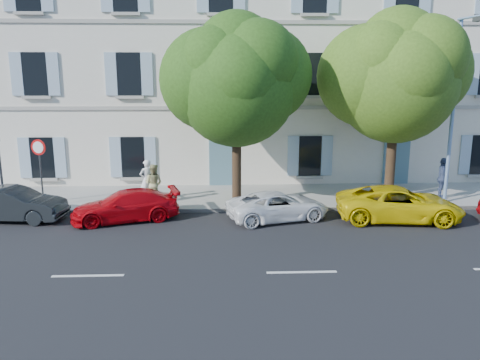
{
  "coord_description": "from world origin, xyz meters",
  "views": [
    {
      "loc": [
        -2.27,
        -16.32,
        5.36
      ],
      "look_at": [
        -1.51,
        2.0,
        1.4
      ],
      "focal_mm": 35.0,
      "sensor_mm": 36.0,
      "label": 1
    }
  ],
  "objects_px": {
    "car_yellow_supercar": "(399,204)",
    "tree_left": "(236,86)",
    "road_sign": "(39,158)",
    "pedestrian_c": "(442,178)",
    "street_lamp": "(455,102)",
    "tree_right": "(396,83)",
    "car_red_coupe": "(125,206)",
    "car_dark_sedan": "(13,204)",
    "pedestrian_b": "(154,183)",
    "pedestrian_a": "(147,180)",
    "car_white_coupe": "(278,206)"
  },
  "relations": [
    {
      "from": "road_sign",
      "to": "pedestrian_a",
      "type": "xyz_separation_m",
      "value": [
        4.21,
        0.85,
        -1.13
      ]
    },
    {
      "from": "tree_left",
      "to": "pedestrian_c",
      "type": "distance_m",
      "value": 10.0
    },
    {
      "from": "car_white_coupe",
      "to": "tree_left",
      "type": "bearing_deg",
      "value": 24.16
    },
    {
      "from": "road_sign",
      "to": "pedestrian_b",
      "type": "xyz_separation_m",
      "value": [
        4.54,
        0.47,
        -1.2
      ]
    },
    {
      "from": "car_red_coupe",
      "to": "pedestrian_c",
      "type": "distance_m",
      "value": 13.7
    },
    {
      "from": "car_yellow_supercar",
      "to": "tree_right",
      "type": "distance_m",
      "value": 5.34
    },
    {
      "from": "road_sign",
      "to": "street_lamp",
      "type": "relative_size",
      "value": 0.37
    },
    {
      "from": "street_lamp",
      "to": "car_yellow_supercar",
      "type": "bearing_deg",
      "value": -145.16
    },
    {
      "from": "pedestrian_b",
      "to": "pedestrian_a",
      "type": "bearing_deg",
      "value": -28.62
    },
    {
      "from": "car_dark_sedan",
      "to": "road_sign",
      "type": "height_order",
      "value": "road_sign"
    },
    {
      "from": "street_lamp",
      "to": "tree_right",
      "type": "bearing_deg",
      "value": 160.55
    },
    {
      "from": "tree_left",
      "to": "road_sign",
      "type": "relative_size",
      "value": 2.71
    },
    {
      "from": "tree_right",
      "to": "car_white_coupe",
      "type": "bearing_deg",
      "value": -154.89
    },
    {
      "from": "pedestrian_a",
      "to": "pedestrian_c",
      "type": "distance_m",
      "value": 13.04
    },
    {
      "from": "car_yellow_supercar",
      "to": "pedestrian_b",
      "type": "height_order",
      "value": "pedestrian_b"
    },
    {
      "from": "pedestrian_c",
      "to": "street_lamp",
      "type": "bearing_deg",
      "value": -168.51
    },
    {
      "from": "car_dark_sedan",
      "to": "car_white_coupe",
      "type": "distance_m",
      "value": 10.22
    },
    {
      "from": "car_red_coupe",
      "to": "car_yellow_supercar",
      "type": "xyz_separation_m",
      "value": [
        10.55,
        -0.42,
        0.07
      ]
    },
    {
      "from": "car_white_coupe",
      "to": "pedestrian_a",
      "type": "relative_size",
      "value": 2.2
    },
    {
      "from": "car_white_coupe",
      "to": "pedestrian_a",
      "type": "xyz_separation_m",
      "value": [
        -5.43,
        2.65,
        0.5
      ]
    },
    {
      "from": "street_lamp",
      "to": "pedestrian_b",
      "type": "distance_m",
      "value": 13.07
    },
    {
      "from": "car_dark_sedan",
      "to": "street_lamp",
      "type": "distance_m",
      "value": 18.16
    },
    {
      "from": "tree_right",
      "to": "pedestrian_c",
      "type": "relative_size",
      "value": 4.3
    },
    {
      "from": "car_red_coupe",
      "to": "car_yellow_supercar",
      "type": "relative_size",
      "value": 0.86
    },
    {
      "from": "tree_left",
      "to": "pedestrian_a",
      "type": "height_order",
      "value": "tree_left"
    },
    {
      "from": "car_yellow_supercar",
      "to": "road_sign",
      "type": "distance_m",
      "value": 14.54
    },
    {
      "from": "car_yellow_supercar",
      "to": "pedestrian_a",
      "type": "bearing_deg",
      "value": 79.98
    },
    {
      "from": "car_dark_sedan",
      "to": "tree_right",
      "type": "distance_m",
      "value": 16.26
    },
    {
      "from": "tree_right",
      "to": "pedestrian_b",
      "type": "bearing_deg",
      "value": -178.99
    },
    {
      "from": "tree_left",
      "to": "pedestrian_b",
      "type": "height_order",
      "value": "tree_left"
    },
    {
      "from": "car_dark_sedan",
      "to": "pedestrian_c",
      "type": "bearing_deg",
      "value": -77.13
    },
    {
      "from": "car_red_coupe",
      "to": "car_yellow_supercar",
      "type": "distance_m",
      "value": 10.56
    },
    {
      "from": "car_dark_sedan",
      "to": "pedestrian_c",
      "type": "xyz_separation_m",
      "value": [
        17.82,
        2.15,
        0.41
      ]
    },
    {
      "from": "car_dark_sedan",
      "to": "car_red_coupe",
      "type": "distance_m",
      "value": 4.32
    },
    {
      "from": "pedestrian_a",
      "to": "pedestrian_b",
      "type": "relative_size",
      "value": 1.08
    },
    {
      "from": "tree_right",
      "to": "street_lamp",
      "type": "xyz_separation_m",
      "value": [
        2.24,
        -0.79,
        -0.74
      ]
    },
    {
      "from": "road_sign",
      "to": "pedestrian_c",
      "type": "relative_size",
      "value": 1.54
    },
    {
      "from": "pedestrian_a",
      "to": "pedestrian_c",
      "type": "relative_size",
      "value": 0.99
    },
    {
      "from": "tree_right",
      "to": "pedestrian_b",
      "type": "height_order",
      "value": "tree_right"
    },
    {
      "from": "car_yellow_supercar",
      "to": "tree_left",
      "type": "distance_m",
      "value": 7.91
    },
    {
      "from": "car_white_coupe",
      "to": "pedestrian_b",
      "type": "height_order",
      "value": "pedestrian_b"
    },
    {
      "from": "car_yellow_supercar",
      "to": "street_lamp",
      "type": "height_order",
      "value": "street_lamp"
    },
    {
      "from": "car_yellow_supercar",
      "to": "pedestrian_b",
      "type": "bearing_deg",
      "value": 81.5
    },
    {
      "from": "car_red_coupe",
      "to": "road_sign",
      "type": "bearing_deg",
      "value": -130.17
    },
    {
      "from": "car_yellow_supercar",
      "to": "road_sign",
      "type": "bearing_deg",
      "value": 87.92
    },
    {
      "from": "tree_left",
      "to": "car_red_coupe",
      "type": "bearing_deg",
      "value": -158.31
    },
    {
      "from": "tree_left",
      "to": "pedestrian_a",
      "type": "xyz_separation_m",
      "value": [
        -3.89,
        0.8,
        -4.02
      ]
    },
    {
      "from": "car_red_coupe",
      "to": "street_lamp",
      "type": "xyz_separation_m",
      "value": [
        13.38,
        1.54,
        3.86
      ]
    },
    {
      "from": "tree_right",
      "to": "pedestrian_c",
      "type": "distance_m",
      "value": 4.76
    },
    {
      "from": "pedestrian_b",
      "to": "pedestrian_c",
      "type": "distance_m",
      "value": 12.7
    }
  ]
}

